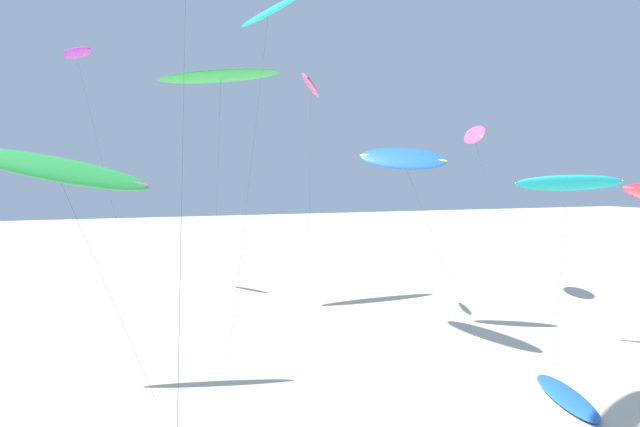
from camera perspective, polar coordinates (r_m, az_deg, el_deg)
name	(u,v)px	position (r m, az deg, el deg)	size (l,w,h in m)	color
flying_kite_1	(567,183)	(38.24, 18.86, 2.30)	(5.65, 5.37, 8.98)	#19B2B7
flying_kite_2	(221,76)	(49.92, -7.79, 10.66)	(9.06, 9.64, 16.48)	green
flying_kite_3	(403,159)	(41.68, 6.51, 4.31)	(4.60, 6.22, 10.65)	blue
flying_kite_4	(474,135)	(53.68, 12.03, 6.08)	(3.68, 9.56, 12.78)	#EA5193
flying_kite_5	(311,85)	(45.99, -0.75, 10.06)	(4.03, 7.36, 15.26)	#EA5193
flying_kite_6	(76,53)	(56.70, -18.60, 11.85)	(4.69, 4.59, 18.05)	purple
flying_kite_7	(268,12)	(38.35, -4.08, 15.48)	(3.85, 8.66, 17.75)	#19B2B7
flying_kite_8	(56,169)	(30.99, -20.01, 3.30)	(7.46, 4.11, 10.35)	green
grounded_kite_0	(566,396)	(30.77, 18.76, -13.44)	(3.69, 6.14, 0.30)	blue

